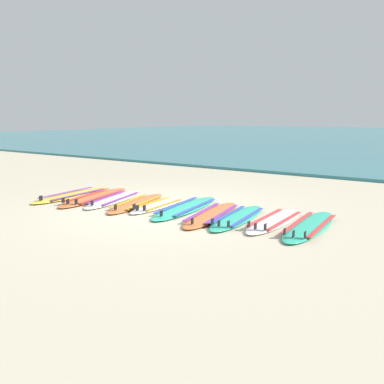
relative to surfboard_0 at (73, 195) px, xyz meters
name	(u,v)px	position (x,y,z in m)	size (l,w,h in m)	color
ground_plane	(162,210)	(2.73, 0.09, -0.04)	(80.00, 80.00, 0.00)	#C1B599
surfboard_0	(73,195)	(0.00, 0.00, 0.00)	(0.75, 2.47, 0.18)	yellow
surfboard_1	(95,197)	(0.66, 0.12, 0.00)	(1.13, 2.61, 0.18)	orange
surfboard_2	(114,199)	(1.23, 0.18, 0.00)	(1.03, 2.29, 0.18)	silver
surfboard_3	(137,203)	(1.95, 0.18, 0.00)	(1.01, 2.31, 0.18)	orange
surfboard_4	(159,205)	(2.48, 0.28, 0.00)	(0.58, 1.93, 0.18)	white
surfboard_5	(186,208)	(3.12, 0.42, 0.00)	(0.88, 2.57, 0.18)	#2DB793
surfboard_6	(212,214)	(3.88, 0.21, 0.00)	(0.93, 2.42, 0.18)	orange
surfboard_7	(238,217)	(4.42, 0.29, 0.00)	(0.75, 2.28, 0.18)	#2DB793
surfboard_8	(275,221)	(5.10, 0.46, 0.00)	(0.56, 2.19, 0.18)	white
surfboard_9	(310,226)	(5.75, 0.47, 0.00)	(0.67, 2.42, 0.18)	#2DB793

